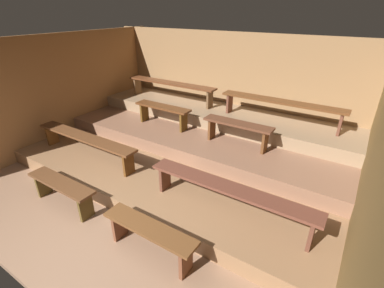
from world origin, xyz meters
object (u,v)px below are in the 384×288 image
object	(u,v)px
bench_floor_right	(149,233)
bench_middle_right	(238,128)
bench_upper_right	(281,104)
bench_middle_left	(163,111)
bench_lower_left	(85,140)
bench_lower_right	(229,191)
bench_upper_left	(171,85)
bench_floor_left	(61,187)

from	to	relation	value
bench_floor_right	bench_middle_right	xyz separation A→B (m)	(-0.02, 2.65, 0.53)
bench_middle_right	bench_upper_right	size ratio (longest dim) A/B	0.54
bench_middle_left	bench_middle_right	world-z (taller)	same
bench_middle_left	bench_upper_right	size ratio (longest dim) A/B	0.54
bench_lower_left	bench_middle_left	world-z (taller)	bench_middle_left
bench_floor_right	bench_lower_right	xyz separation A→B (m)	(0.62, 1.00, 0.29)
bench_floor_right	bench_upper_right	xyz separation A→B (m)	(0.48, 3.62, 0.82)
bench_upper_left	bench_lower_left	bearing A→B (deg)	-93.09
bench_floor_left	bench_upper_right	bearing A→B (deg)	57.09
bench_floor_left	bench_lower_right	size ratio (longest dim) A/B	0.54
bench_lower_right	bench_upper_right	bearing A→B (deg)	93.09
bench_floor_right	bench_lower_right	size ratio (longest dim) A/B	0.54
bench_lower_left	bench_upper_right	xyz separation A→B (m)	(2.96, 2.62, 0.53)
bench_lower_right	bench_middle_right	distance (m)	1.78
bench_floor_right	bench_middle_left	size ratio (longest dim) A/B	1.00
bench_middle_left	bench_upper_right	world-z (taller)	bench_upper_right
bench_upper_right	bench_floor_left	bearing A→B (deg)	-122.91
bench_floor_left	bench_upper_left	world-z (taller)	bench_upper_left
bench_lower_left	bench_middle_left	xyz separation A→B (m)	(0.64, 1.64, 0.23)
bench_floor_right	bench_upper_left	xyz separation A→B (m)	(-2.34, 3.62, 0.82)
bench_middle_left	bench_middle_right	distance (m)	1.83
bench_middle_left	bench_upper_left	size ratio (longest dim) A/B	0.54
bench_floor_right	bench_lower_left	bearing A→B (deg)	158.04
bench_lower_right	bench_middle_left	bearing A→B (deg)	146.29
bench_floor_right	bench_lower_left	world-z (taller)	bench_lower_left
bench_floor_left	bench_middle_left	xyz separation A→B (m)	(0.02, 2.65, 0.53)
bench_floor_right	bench_middle_right	distance (m)	2.70
bench_floor_right	bench_upper_right	bearing A→B (deg)	82.42
bench_lower_right	bench_middle_left	size ratio (longest dim) A/B	1.85
bench_middle_right	bench_upper_left	xyz separation A→B (m)	(-2.32, 0.97, 0.29)
bench_floor_right	bench_middle_right	bearing A→B (deg)	90.37
bench_lower_left	bench_upper_left	xyz separation A→B (m)	(0.14, 2.62, 0.53)
bench_lower_right	bench_upper_right	world-z (taller)	bench_upper_right
bench_floor_left	bench_upper_right	world-z (taller)	bench_upper_right
bench_floor_right	bench_middle_left	bearing A→B (deg)	124.86
bench_lower_left	bench_floor_right	bearing A→B (deg)	-21.96
bench_floor_right	bench_lower_right	world-z (taller)	bench_lower_right
bench_floor_left	bench_floor_right	world-z (taller)	same
bench_middle_left	bench_upper_right	bearing A→B (deg)	22.68
bench_middle_left	bench_upper_left	bearing A→B (deg)	117.16
bench_middle_right	bench_upper_right	bearing A→B (deg)	62.84
bench_middle_left	bench_middle_right	bearing A→B (deg)	0.00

